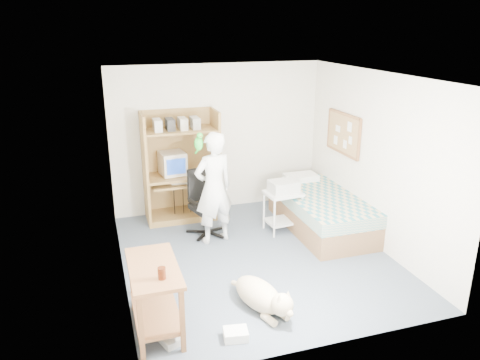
{
  "coord_description": "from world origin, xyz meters",
  "views": [
    {
      "loc": [
        -1.99,
        -5.52,
        3.12
      ],
      "look_at": [
        -0.13,
        0.33,
        1.05
      ],
      "focal_mm": 35.0,
      "sensor_mm": 36.0,
      "label": 1
    }
  ],
  "objects": [
    {
      "name": "ceiling",
      "position": [
        0.0,
        0.0,
        2.5
      ],
      "size": [
        3.6,
        4.0,
        0.02
      ],
      "primitive_type": "cube",
      "color": "white",
      "rests_on": "wall_back"
    },
    {
      "name": "wall_left",
      "position": [
        -1.8,
        0.0,
        1.25
      ],
      "size": [
        0.02,
        4.0,
        2.5
      ],
      "primitive_type": "cube",
      "color": "silver",
      "rests_on": "floor"
    },
    {
      "name": "bed",
      "position": [
        1.3,
        0.62,
        0.29
      ],
      "size": [
        1.02,
        2.02,
        0.66
      ],
      "color": "brown",
      "rests_on": "floor"
    },
    {
      "name": "wall_back",
      "position": [
        0.0,
        2.0,
        1.25
      ],
      "size": [
        3.6,
        0.02,
        2.5
      ],
      "primitive_type": "cube",
      "color": "silver",
      "rests_on": "floor"
    },
    {
      "name": "floor_box_b",
      "position": [
        -1.46,
        -1.49,
        0.04
      ],
      "size": [
        0.25,
        0.27,
        0.08
      ],
      "primitive_type": "cube",
      "rotation": [
        0.0,
        0.0,
        0.36
      ],
      "color": "#B1B2AD",
      "rests_on": "floor"
    },
    {
      "name": "office_chair",
      "position": [
        -0.48,
        1.0,
        0.36
      ],
      "size": [
        0.57,
        0.57,
        1.01
      ],
      "rotation": [
        0.0,
        0.0,
        0.26
      ],
      "color": "black",
      "rests_on": "floor"
    },
    {
      "name": "wall_right",
      "position": [
        1.8,
        0.0,
        1.25
      ],
      "size": [
        0.02,
        4.0,
        2.5
      ],
      "primitive_type": "cube",
      "color": "silver",
      "rests_on": "floor"
    },
    {
      "name": "pencil_cup",
      "position": [
        -0.37,
        1.65,
        0.82
      ],
      "size": [
        0.08,
        0.08,
        0.12
      ],
      "primitive_type": "cylinder",
      "color": "gold",
      "rests_on": "computer_hutch"
    },
    {
      "name": "drink_glass",
      "position": [
        -1.5,
        -1.47,
        0.81
      ],
      "size": [
        0.08,
        0.08,
        0.12
      ],
      "primitive_type": "cylinder",
      "color": "#3D1709",
      "rests_on": "side_desk"
    },
    {
      "name": "keyboard",
      "position": [
        -0.67,
        1.58,
        0.67
      ],
      "size": [
        0.47,
        0.21,
        0.03
      ],
      "primitive_type": "cube",
      "rotation": [
        0.0,
        0.0,
        -0.12
      ],
      "color": "beige",
      "rests_on": "computer_hutch"
    },
    {
      "name": "printer",
      "position": [
        0.69,
        0.72,
        0.74
      ],
      "size": [
        0.45,
        0.36,
        0.18
      ],
      "primitive_type": "cube",
      "rotation": [
        0.0,
        0.0,
        0.09
      ],
      "color": "#B5B5B0",
      "rests_on": "printer_cart"
    },
    {
      "name": "person",
      "position": [
        -0.42,
        0.69,
        0.84
      ],
      "size": [
        0.69,
        0.55,
        1.67
      ],
      "primitive_type": "imported",
      "rotation": [
        0.0,
        0.0,
        3.41
      ],
      "color": "white",
      "rests_on": "floor"
    },
    {
      "name": "floor_box_a",
      "position": [
        -0.79,
        -1.62,
        0.05
      ],
      "size": [
        0.28,
        0.24,
        0.1
      ],
      "primitive_type": "cube",
      "rotation": [
        0.0,
        0.0,
        -0.16
      ],
      "color": "white",
      "rests_on": "floor"
    },
    {
      "name": "crt_monitor",
      "position": [
        -0.83,
        1.75,
        0.95
      ],
      "size": [
        0.43,
        0.45,
        0.37
      ],
      "rotation": [
        0.0,
        0.0,
        0.12
      ],
      "color": "beige",
      "rests_on": "computer_hutch"
    },
    {
      "name": "floor",
      "position": [
        0.0,
        0.0,
        0.0
      ],
      "size": [
        4.0,
        4.0,
        0.0
      ],
      "primitive_type": "plane",
      "color": "#424A59",
      "rests_on": "ground"
    },
    {
      "name": "parrot",
      "position": [
        -0.62,
        0.71,
        1.53
      ],
      "size": [
        0.12,
        0.21,
        0.34
      ],
      "rotation": [
        0.0,
        0.0,
        0.26
      ],
      "color": "#1C9916",
      "rests_on": "person"
    },
    {
      "name": "side_desk",
      "position": [
        -1.55,
        -1.2,
        0.49
      ],
      "size": [
        0.5,
        1.0,
        0.75
      ],
      "color": "brown",
      "rests_on": "floor"
    },
    {
      "name": "corkboard",
      "position": [
        1.77,
        0.9,
        1.45
      ],
      "size": [
        0.04,
        0.94,
        0.66
      ],
      "color": "#A27E48",
      "rests_on": "wall_right"
    },
    {
      "name": "printer_cart",
      "position": [
        0.69,
        0.72,
        0.43
      ],
      "size": [
        0.57,
        0.48,
        0.65
      ],
      "rotation": [
        0.0,
        0.0,
        0.09
      ],
      "color": "silver",
      "rests_on": "floor"
    },
    {
      "name": "dog",
      "position": [
        -0.36,
        -1.21,
        0.18
      ],
      "size": [
        0.57,
        1.06,
        0.41
      ],
      "rotation": [
        0.0,
        0.0,
        0.32
      ],
      "color": "tan",
      "rests_on": "floor"
    },
    {
      "name": "computer_hutch",
      "position": [
        -0.7,
        1.74,
        0.82
      ],
      "size": [
        1.2,
        0.63,
        1.8
      ],
      "color": "brown",
      "rests_on": "floor"
    }
  ]
}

